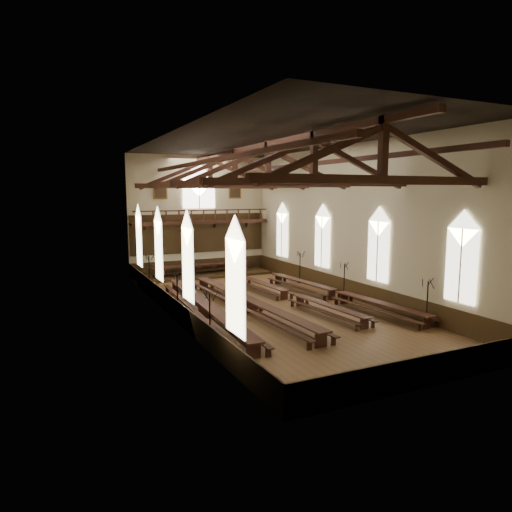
{
  "coord_description": "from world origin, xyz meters",
  "views": [
    {
      "loc": [
        -12.33,
        -24.35,
        6.9
      ],
      "look_at": [
        -0.06,
        1.5,
        2.92
      ],
      "focal_mm": 32.0,
      "sensor_mm": 36.0,
      "label": 1
    }
  ],
  "objects_px": {
    "high_table": "(202,265)",
    "candelabrum_left_mid": "(178,302)",
    "refectory_row_a": "(206,307)",
    "refectory_row_d": "(337,294)",
    "candelabrum_left_near": "(210,328)",
    "candelabrum_right_near": "(427,312)",
    "candelabrum_right_mid": "(344,287)",
    "candelabrum_right_far": "(300,273)",
    "refectory_row_b": "(249,302)",
    "refectory_row_c": "(292,295)",
    "dais": "(203,275)",
    "candelabrum_left_far": "(150,279)"
  },
  "relations": [
    {
      "from": "refectory_row_a",
      "to": "candelabrum_right_far",
      "type": "distance_m",
      "value": 11.56
    },
    {
      "from": "dais",
      "to": "candelabrum_left_mid",
      "type": "distance_m",
      "value": 12.29
    },
    {
      "from": "refectory_row_c",
      "to": "refectory_row_a",
      "type": "bearing_deg",
      "value": -172.2
    },
    {
      "from": "candelabrum_right_near",
      "to": "candelabrum_right_far",
      "type": "xyz_separation_m",
      "value": [
        0.0,
        12.8,
        -0.02
      ]
    },
    {
      "from": "refectory_row_d",
      "to": "dais",
      "type": "height_order",
      "value": "refectory_row_d"
    },
    {
      "from": "refectory_row_b",
      "to": "high_table",
      "type": "distance_m",
      "value": 12.18
    },
    {
      "from": "candelabrum_left_mid",
      "to": "candelabrum_right_far",
      "type": "relative_size",
      "value": 1.02
    },
    {
      "from": "candelabrum_left_near",
      "to": "candelabrum_right_mid",
      "type": "bearing_deg",
      "value": 23.88
    },
    {
      "from": "candelabrum_right_near",
      "to": "high_table",
      "type": "bearing_deg",
      "value": 107.35
    },
    {
      "from": "candelabrum_left_near",
      "to": "candelabrum_right_near",
      "type": "xyz_separation_m",
      "value": [
        11.1,
        -2.23,
        0.02
      ]
    },
    {
      "from": "high_table",
      "to": "candelabrum_right_far",
      "type": "bearing_deg",
      "value": -45.47
    },
    {
      "from": "dais",
      "to": "refectory_row_b",
      "type": "bearing_deg",
      "value": -96.07
    },
    {
      "from": "candelabrum_right_mid",
      "to": "refectory_row_d",
      "type": "bearing_deg",
      "value": -144.82
    },
    {
      "from": "candelabrum_right_near",
      "to": "candelabrum_right_mid",
      "type": "xyz_separation_m",
      "value": [
        -0.0,
        7.14,
        -0.04
      ]
    },
    {
      "from": "candelabrum_left_far",
      "to": "candelabrum_right_mid",
      "type": "bearing_deg",
      "value": -34.93
    },
    {
      "from": "high_table",
      "to": "candelabrum_left_near",
      "type": "height_order",
      "value": "candelabrum_left_near"
    },
    {
      "from": "refectory_row_a",
      "to": "candelabrum_right_far",
      "type": "xyz_separation_m",
      "value": [
        9.78,
        6.16,
        0.17
      ]
    },
    {
      "from": "high_table",
      "to": "refectory_row_a",
      "type": "bearing_deg",
      "value": -107.94
    },
    {
      "from": "refectory_row_d",
      "to": "candelabrum_right_far",
      "type": "relative_size",
      "value": 5.85
    },
    {
      "from": "candelabrum_right_mid",
      "to": "candelabrum_right_far",
      "type": "bearing_deg",
      "value": 90.0
    },
    {
      "from": "refectory_row_d",
      "to": "candelabrum_right_mid",
      "type": "bearing_deg",
      "value": 35.18
    },
    {
      "from": "high_table",
      "to": "candelabrum_left_far",
      "type": "relative_size",
      "value": 3.27
    },
    {
      "from": "refectory_row_b",
      "to": "candelabrum_right_mid",
      "type": "height_order",
      "value": "candelabrum_right_mid"
    },
    {
      "from": "candelabrum_right_mid",
      "to": "refectory_row_b",
      "type": "bearing_deg",
      "value": -176.04
    },
    {
      "from": "refectory_row_c",
      "to": "candelabrum_left_near",
      "type": "distance_m",
      "value": 8.99
    },
    {
      "from": "candelabrum_left_near",
      "to": "candelabrum_left_mid",
      "type": "distance_m",
      "value": 5.42
    },
    {
      "from": "candelabrum_left_mid",
      "to": "refectory_row_c",
      "type": "bearing_deg",
      "value": -1.54
    },
    {
      "from": "refectory_row_a",
      "to": "refectory_row_d",
      "type": "height_order",
      "value": "refectory_row_a"
    },
    {
      "from": "refectory_row_b",
      "to": "refectory_row_d",
      "type": "bearing_deg",
      "value": -2.17
    },
    {
      "from": "refectory_row_b",
      "to": "refectory_row_a",
      "type": "bearing_deg",
      "value": -179.71
    },
    {
      "from": "refectory_row_d",
      "to": "candelabrum_left_far",
      "type": "distance_m",
      "value": 13.17
    },
    {
      "from": "candelabrum_right_mid",
      "to": "candelabrum_left_near",
      "type": "bearing_deg",
      "value": -156.12
    },
    {
      "from": "candelabrum_right_far",
      "to": "refectory_row_a",
      "type": "bearing_deg",
      "value": -147.78
    },
    {
      "from": "refectory_row_b",
      "to": "candelabrum_left_mid",
      "type": "xyz_separation_m",
      "value": [
        -3.96,
        1.0,
        0.17
      ]
    },
    {
      "from": "refectory_row_a",
      "to": "candelabrum_right_mid",
      "type": "bearing_deg",
      "value": 2.97
    },
    {
      "from": "refectory_row_b",
      "to": "candelabrum_right_far",
      "type": "xyz_separation_m",
      "value": [
        7.14,
        6.15,
        0.16
      ]
    },
    {
      "from": "refectory_row_b",
      "to": "candelabrum_right_far",
      "type": "relative_size",
      "value": 6.08
    },
    {
      "from": "high_table",
      "to": "candelabrum_left_mid",
      "type": "height_order",
      "value": "candelabrum_left_mid"
    },
    {
      "from": "candelabrum_left_mid",
      "to": "high_table",
      "type": "bearing_deg",
      "value": 64.72
    },
    {
      "from": "refectory_row_a",
      "to": "candelabrum_left_near",
      "type": "distance_m",
      "value": 4.6
    },
    {
      "from": "dais",
      "to": "high_table",
      "type": "bearing_deg",
      "value": -90.0
    },
    {
      "from": "refectory_row_c",
      "to": "high_table",
      "type": "xyz_separation_m",
      "value": [
        -2.07,
        11.3,
        0.4
      ]
    },
    {
      "from": "refectory_row_d",
      "to": "candelabrum_right_near",
      "type": "bearing_deg",
      "value": -80.87
    },
    {
      "from": "refectory_row_a",
      "to": "refectory_row_b",
      "type": "height_order",
      "value": "refectory_row_b"
    },
    {
      "from": "dais",
      "to": "high_table",
      "type": "xyz_separation_m",
      "value": [
        0.0,
        -0.0,
        0.79
      ]
    },
    {
      "from": "candelabrum_left_near",
      "to": "candelabrum_left_far",
      "type": "xyz_separation_m",
      "value": [
        -0.0,
        12.67,
        0.06
      ]
    },
    {
      "from": "candelabrum_left_near",
      "to": "candelabrum_right_near",
      "type": "relative_size",
      "value": 0.98
    },
    {
      "from": "candelabrum_right_near",
      "to": "candelabrum_right_mid",
      "type": "bearing_deg",
      "value": 90.0
    },
    {
      "from": "candelabrum_left_far",
      "to": "candelabrum_right_far",
      "type": "xyz_separation_m",
      "value": [
        11.1,
        -2.1,
        -0.06
      ]
    },
    {
      "from": "candelabrum_left_mid",
      "to": "candelabrum_right_near",
      "type": "distance_m",
      "value": 13.48
    }
  ]
}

